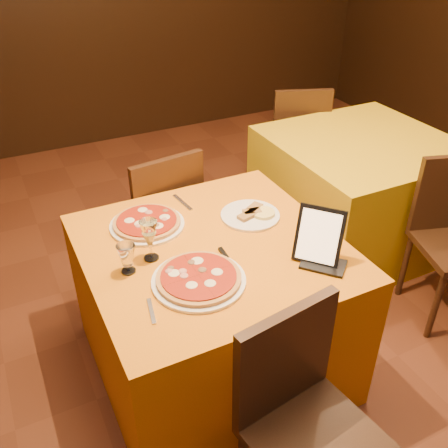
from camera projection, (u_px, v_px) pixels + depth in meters
name	position (u px, v px, depth m)	size (l,w,h in m)	color
floor	(277.00, 410.00, 2.36)	(6.00, 7.00, 0.01)	#5E2D19
main_table	(213.00, 309.00, 2.40)	(1.10, 1.10, 0.75)	orange
side_table	(357.00, 192.00, 3.36)	(1.10, 1.10, 0.75)	gold
chair_main_near	(316.00, 441.00, 1.72)	(0.48, 0.48, 0.91)	black
chair_main_far	(156.00, 217.00, 2.94)	(0.37, 0.37, 0.91)	black
chair_side_far	(294.00, 139.00, 3.91)	(0.38, 0.38, 0.91)	black
pizza_near	(199.00, 279.00, 1.97)	(0.38, 0.38, 0.03)	white
pizza_far	(147.00, 223.00, 2.32)	(0.35, 0.35, 0.03)	white
cutlet_dish	(250.00, 214.00, 2.39)	(0.28, 0.28, 0.03)	white
wine_glass	(150.00, 240.00, 2.06)	(0.07, 0.07, 0.19)	#F8F38D
water_glass	(127.00, 259.00, 2.00)	(0.07, 0.07, 0.13)	silver
tablet	(319.00, 236.00, 2.04)	(0.19, 0.02, 0.24)	black
knife	(232.00, 266.00, 2.07)	(0.22, 0.02, 0.01)	silver
fork_near	(151.00, 311.00, 1.84)	(0.14, 0.02, 0.01)	silver
fork_far	(182.00, 202.00, 2.50)	(0.18, 0.02, 0.01)	#ACACB3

